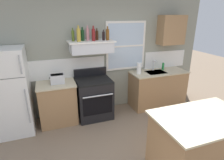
% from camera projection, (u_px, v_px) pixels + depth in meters
% --- Properties ---
extents(back_wall, '(5.40, 0.11, 2.70)m').
position_uv_depth(back_wall, '(101.00, 56.00, 4.37)').
color(back_wall, gray).
rests_on(back_wall, ground_plane).
extents(refrigerator, '(0.70, 0.72, 1.71)m').
position_uv_depth(refrigerator, '(10.00, 92.00, 3.58)').
color(refrigerator, white).
rests_on(refrigerator, ground_plane).
extents(counter_left_of_stove, '(0.79, 0.63, 0.91)m').
position_uv_depth(counter_left_of_stove, '(58.00, 103.00, 4.04)').
color(counter_left_of_stove, '#9E754C').
rests_on(counter_left_of_stove, ground_plane).
extents(toaster, '(0.30, 0.20, 0.19)m').
position_uv_depth(toaster, '(57.00, 79.00, 3.86)').
color(toaster, silver).
rests_on(toaster, counter_left_of_stove).
extents(stove_range, '(0.76, 0.69, 1.09)m').
position_uv_depth(stove_range, '(94.00, 98.00, 4.26)').
color(stove_range, black).
rests_on(stove_range, ground_plane).
extents(range_hood_shelf, '(0.96, 0.52, 0.24)m').
position_uv_depth(range_hood_shelf, '(91.00, 46.00, 3.95)').
color(range_hood_shelf, silver).
extents(bottle_olive_oil_square, '(0.06, 0.06, 0.27)m').
position_uv_depth(bottle_olive_oil_square, '(73.00, 36.00, 3.80)').
color(bottle_olive_oil_square, '#4C601E').
rests_on(bottle_olive_oil_square, range_hood_shelf).
extents(bottle_champagne_gold_foil, '(0.08, 0.08, 0.32)m').
position_uv_depth(bottle_champagne_gold_foil, '(79.00, 35.00, 3.74)').
color(bottle_champagne_gold_foil, '#B29333').
rests_on(bottle_champagne_gold_foil, range_hood_shelf).
extents(bottle_dark_green_wine, '(0.07, 0.07, 0.28)m').
position_uv_depth(bottle_dark_green_wine, '(83.00, 35.00, 3.86)').
color(bottle_dark_green_wine, '#143819').
rests_on(bottle_dark_green_wine, range_hood_shelf).
extents(bottle_rose_pink, '(0.07, 0.07, 0.30)m').
position_uv_depth(bottle_rose_pink, '(88.00, 34.00, 3.89)').
color(bottle_rose_pink, '#C67F84').
rests_on(bottle_rose_pink, range_hood_shelf).
extents(bottle_red_label_wine, '(0.07, 0.07, 0.30)m').
position_uv_depth(bottle_red_label_wine, '(93.00, 35.00, 3.84)').
color(bottle_red_label_wine, maroon).
rests_on(bottle_red_label_wine, range_hood_shelf).
extents(bottle_brown_stout, '(0.06, 0.06, 0.25)m').
position_uv_depth(bottle_brown_stout, '(97.00, 35.00, 3.95)').
color(bottle_brown_stout, '#381E0F').
rests_on(bottle_brown_stout, range_hood_shelf).
extents(bottle_balsamic_dark, '(0.06, 0.06, 0.22)m').
position_uv_depth(bottle_balsamic_dark, '(104.00, 36.00, 3.92)').
color(bottle_balsamic_dark, black).
rests_on(bottle_balsamic_dark, range_hood_shelf).
extents(bottle_amber_wine, '(0.07, 0.07, 0.29)m').
position_uv_depth(bottle_amber_wine, '(108.00, 34.00, 3.93)').
color(bottle_amber_wine, brown).
rests_on(bottle_amber_wine, range_hood_shelf).
extents(counter_right_with_sink, '(1.43, 0.63, 0.91)m').
position_uv_depth(counter_right_with_sink, '(157.00, 88.00, 4.83)').
color(counter_right_with_sink, '#9E754C').
rests_on(counter_right_with_sink, ground_plane).
extents(sink_faucet, '(0.03, 0.17, 0.28)m').
position_uv_depth(sink_faucet, '(154.00, 64.00, 4.67)').
color(sink_faucet, silver).
rests_on(sink_faucet, counter_right_with_sink).
extents(paper_towel_roll, '(0.11, 0.11, 0.27)m').
position_uv_depth(paper_towel_roll, '(139.00, 68.00, 4.45)').
color(paper_towel_roll, white).
rests_on(paper_towel_roll, counter_right_with_sink).
extents(dish_soap_bottle, '(0.06, 0.06, 0.18)m').
position_uv_depth(dish_soap_bottle, '(163.00, 66.00, 4.79)').
color(dish_soap_bottle, '#268C3F').
rests_on(dish_soap_bottle, counter_right_with_sink).
extents(kitchen_island, '(1.40, 0.90, 0.91)m').
position_uv_depth(kitchen_island, '(199.00, 143.00, 2.79)').
color(kitchen_island, '#9E754C').
rests_on(kitchen_island, ground_plane).
extents(upper_cabinet_right, '(0.64, 0.32, 0.70)m').
position_uv_depth(upper_cabinet_right, '(171.00, 30.00, 4.57)').
color(upper_cabinet_right, '#9E754C').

